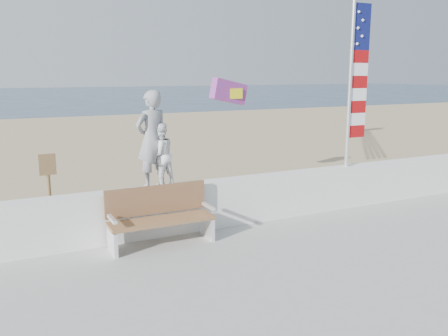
{
  "coord_description": "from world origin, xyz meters",
  "views": [
    {
      "loc": [
        -3.62,
        -5.92,
        3.07
      ],
      "look_at": [
        0.2,
        1.8,
        1.35
      ],
      "focal_mm": 38.0,
      "sensor_mm": 36.0,
      "label": 1
    }
  ],
  "objects_px": {
    "child": "(160,155)",
    "flag": "(355,77)",
    "bench": "(160,215)",
    "adult": "(152,139)"
  },
  "relations": [
    {
      "from": "bench",
      "to": "flag",
      "type": "distance_m",
      "value": 5.12
    },
    {
      "from": "child",
      "to": "bench",
      "type": "distance_m",
      "value": 1.08
    },
    {
      "from": "adult",
      "to": "bench",
      "type": "xyz_separation_m",
      "value": [
        -0.04,
        -0.45,
        -1.25
      ]
    },
    {
      "from": "adult",
      "to": "flag",
      "type": "height_order",
      "value": "flag"
    },
    {
      "from": "child",
      "to": "flag",
      "type": "relative_size",
      "value": 0.33
    },
    {
      "from": "adult",
      "to": "child",
      "type": "xyz_separation_m",
      "value": [
        0.14,
        0.0,
        -0.29
      ]
    },
    {
      "from": "child",
      "to": "flag",
      "type": "distance_m",
      "value": 4.57
    },
    {
      "from": "flag",
      "to": "child",
      "type": "bearing_deg",
      "value": 180.0
    },
    {
      "from": "bench",
      "to": "flag",
      "type": "bearing_deg",
      "value": 5.69
    },
    {
      "from": "adult",
      "to": "bench",
      "type": "relative_size",
      "value": 0.95
    }
  ]
}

